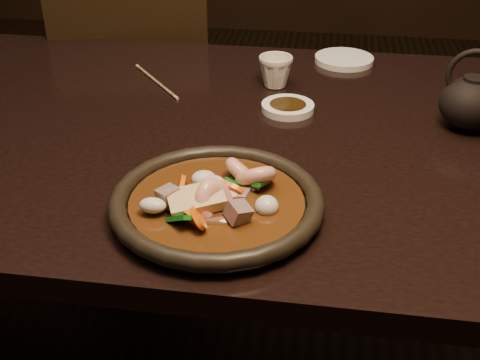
# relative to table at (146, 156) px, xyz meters

# --- Properties ---
(table) EXTENTS (1.60, 0.90, 0.75)m
(table) POSITION_rel_table_xyz_m (0.00, 0.00, 0.00)
(table) COLOR black
(table) RESTS_ON floor
(chair) EXTENTS (0.51, 0.51, 0.91)m
(chair) POSITION_rel_table_xyz_m (-0.21, 0.60, -0.18)
(chair) COLOR black
(chair) RESTS_ON floor
(plate) EXTENTS (0.31, 0.31, 0.03)m
(plate) POSITION_rel_table_xyz_m (0.19, -0.28, 0.09)
(plate) COLOR black
(plate) RESTS_ON table
(stirfry) EXTENTS (0.19, 0.20, 0.07)m
(stirfry) POSITION_rel_table_xyz_m (0.20, -0.28, 0.10)
(stirfry) COLOR #3E200B
(stirfry) RESTS_ON plate
(soy_dish) EXTENTS (0.10, 0.10, 0.01)m
(soy_dish) POSITION_rel_table_xyz_m (0.26, 0.08, 0.08)
(soy_dish) COLOR white
(soy_dish) RESTS_ON table
(saucer_right) EXTENTS (0.13, 0.13, 0.01)m
(saucer_right) POSITION_rel_table_xyz_m (0.37, 0.37, 0.08)
(saucer_right) COLOR white
(saucer_right) RESTS_ON table
(tea_cup) EXTENTS (0.08, 0.07, 0.07)m
(tea_cup) POSITION_rel_table_xyz_m (0.23, 0.20, 0.11)
(tea_cup) COLOR silver
(tea_cup) RESTS_ON table
(chopsticks) EXTENTS (0.14, 0.17, 0.01)m
(chopsticks) POSITION_rel_table_xyz_m (-0.03, 0.19, 0.08)
(chopsticks) COLOR tan
(chopsticks) RESTS_ON table
(teapot) EXTENTS (0.13, 0.11, 0.15)m
(teapot) POSITION_rel_table_xyz_m (0.59, 0.06, 0.13)
(teapot) COLOR black
(teapot) RESTS_ON table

